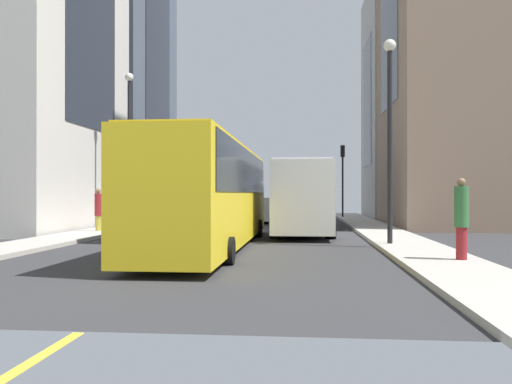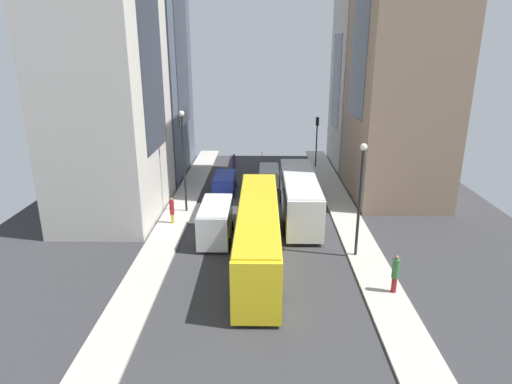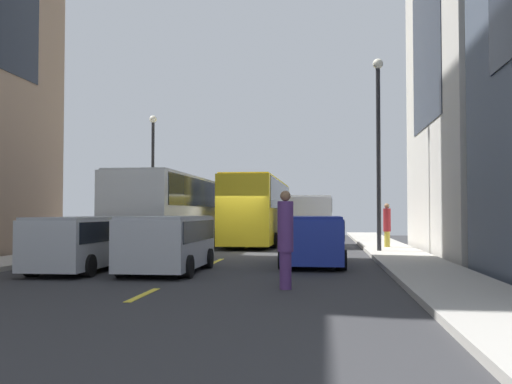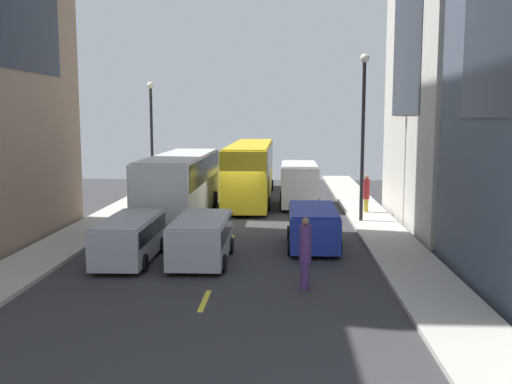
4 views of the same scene
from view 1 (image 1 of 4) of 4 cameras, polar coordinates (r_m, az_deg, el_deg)
ground_plane at (r=27.20m, az=-1.24°, el=-4.24°), size 39.83×39.83×0.00m
sidewalk_west at (r=27.27m, az=13.07°, el=-4.06°), size 2.30×44.00×0.15m
sidewalk_east at (r=28.76m, az=-14.78°, el=-3.86°), size 2.30×44.00×0.15m
lane_stripe_0 at (r=48.10m, az=1.61°, el=-2.47°), size 0.16×2.00×0.01m
lane_stripe_1 at (r=39.73m, az=0.83°, el=-2.95°), size 0.16×2.00×0.01m
lane_stripe_2 at (r=31.37m, az=-0.36°, el=-3.69°), size 0.16×2.00×0.01m
lane_stripe_3 at (r=23.05m, az=-2.43°, el=-4.95°), size 0.16×2.00×0.01m
lane_stripe_4 at (r=14.81m, az=-6.85°, el=-7.60°), size 0.16×2.00×0.01m
lane_stripe_5 at (r=6.98m, az=-22.12°, el=-16.06°), size 0.16×2.00×0.01m
building_west_0 at (r=44.45m, az=16.92°, el=9.24°), size 7.70×9.38×18.39m
building_east_0 at (r=43.70m, az=-16.95°, el=12.73°), size 9.97×11.79×23.37m
building_east_1 at (r=32.24m, az=-23.35°, el=17.86°), size 7.08×11.63×23.80m
city_bus_white at (r=26.16m, az=5.10°, el=0.00°), size 2.80×11.58×3.35m
streetcar_yellow at (r=18.94m, az=-4.58°, el=0.44°), size 2.70×14.86×3.59m
delivery_van_white at (r=22.58m, az=-10.77°, el=-1.22°), size 2.25×5.08×2.58m
car_silver_0 at (r=35.08m, az=5.74°, el=-1.76°), size 1.90×4.61×1.62m
car_blue_1 at (r=33.10m, az=-6.12°, el=-1.85°), size 2.08×4.51×1.62m
car_silver_2 at (r=35.12m, az=1.44°, el=-1.74°), size 2.07×4.40×1.64m
pedestrian_walking_far at (r=38.76m, az=-3.65°, el=-1.26°), size 0.36×0.36×2.25m
pedestrian_crossing_mid at (r=26.20m, az=-16.72°, el=-1.70°), size 0.35×0.35×2.03m
pedestrian_crossing_near at (r=15.15m, az=21.36°, el=-2.47°), size 0.38×0.38×2.19m
traffic_light_near_corner at (r=41.31m, az=9.37°, el=2.72°), size 0.32×0.44×5.53m
streetlamp_near at (r=19.52m, az=14.30°, el=7.69°), size 0.44×0.44×7.29m
streetlamp_far at (r=28.62m, az=-13.57°, el=6.08°), size 0.44×0.44×8.14m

